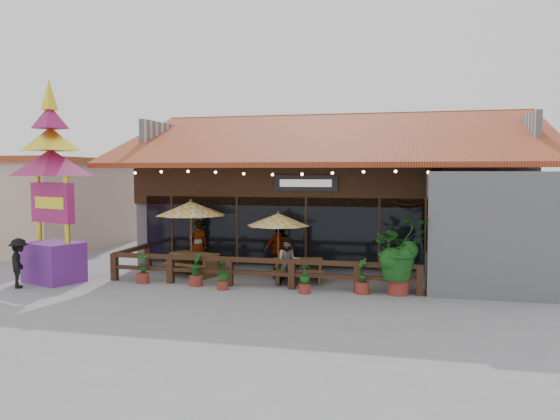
% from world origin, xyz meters
% --- Properties ---
extents(ground, '(100.00, 100.00, 0.00)m').
position_xyz_m(ground, '(0.00, 0.00, 0.00)').
color(ground, gray).
rests_on(ground, ground).
extents(restaurant_building, '(15.50, 14.73, 6.09)m').
position_xyz_m(restaurant_building, '(0.26, 6.61, 2.21)').
color(restaurant_building, '#B9B9BE').
rests_on(restaurant_building, ground).
extents(patio_railing, '(10.00, 2.60, 0.92)m').
position_xyz_m(patio_railing, '(-2.25, -0.27, 0.61)').
color(patio_railing, '#402516').
rests_on(patio_railing, ground).
extents(neighbor_building, '(8.40, 8.40, 4.22)m').
position_xyz_m(neighbor_building, '(-15.00, 6.00, 2.14)').
color(neighbor_building, '#BCA38E').
rests_on(neighbor_building, ground).
extents(umbrella_left, '(2.84, 2.84, 2.65)m').
position_xyz_m(umbrella_left, '(-4.41, 1.03, 2.31)').
color(umbrella_left, brown).
rests_on(umbrella_left, ground).
extents(umbrella_right, '(2.26, 2.26, 2.28)m').
position_xyz_m(umbrella_right, '(-1.28, 1.00, 1.99)').
color(umbrella_right, brown).
rests_on(umbrella_right, ground).
extents(picnic_table_left, '(2.02, 1.88, 0.79)m').
position_xyz_m(picnic_table_left, '(-4.22, 0.84, 0.53)').
color(picnic_table_left, brown).
rests_on(picnic_table_left, ground).
extents(picnic_table_right, '(1.85, 1.69, 0.76)m').
position_xyz_m(picnic_table_right, '(-0.52, 0.59, 0.51)').
color(picnic_table_right, brown).
rests_on(picnic_table_right, ground).
extents(thai_sign_tower, '(3.33, 3.33, 7.02)m').
position_xyz_m(thai_sign_tower, '(-8.28, -1.20, 3.71)').
color(thai_sign_tower, '#672589').
rests_on(thai_sign_tower, ground).
extents(tropical_plant, '(2.11, 2.01, 2.29)m').
position_xyz_m(tropical_plant, '(2.69, -0.52, 1.31)').
color(tropical_plant, maroon).
rests_on(tropical_plant, ground).
extents(diner_a, '(0.82, 0.75, 1.89)m').
position_xyz_m(diner_a, '(-4.34, 1.49, 0.94)').
color(diner_a, '#3C2413').
rests_on(diner_a, ground).
extents(diner_b, '(0.87, 0.76, 1.54)m').
position_xyz_m(diner_b, '(-0.70, -0.09, 0.77)').
color(diner_b, '#3C2413').
rests_on(diner_b, ground).
extents(diner_c, '(1.09, 0.67, 1.74)m').
position_xyz_m(diner_c, '(-1.40, 1.64, 0.87)').
color(diner_c, '#3C2413').
rests_on(diner_c, ground).
extents(pedestrian, '(1.03, 1.15, 1.55)m').
position_xyz_m(pedestrian, '(-8.74, -2.26, 0.77)').
color(pedestrian, black).
rests_on(pedestrian, ground).
extents(planter_a, '(0.42, 0.40, 0.99)m').
position_xyz_m(planter_a, '(-5.36, -0.73, 0.41)').
color(planter_a, maroon).
rests_on(planter_a, ground).
extents(planter_b, '(0.42, 0.42, 1.03)m').
position_xyz_m(planter_b, '(-3.53, -0.73, 0.47)').
color(planter_b, maroon).
rests_on(planter_b, ground).
extents(planter_c, '(0.61, 0.57, 0.85)m').
position_xyz_m(planter_c, '(-2.53, -1.07, 0.48)').
color(planter_c, maroon).
rests_on(planter_c, ground).
extents(planter_d, '(0.45, 0.45, 0.88)m').
position_xyz_m(planter_d, '(-0.00, -1.00, 0.43)').
color(planter_d, maroon).
rests_on(planter_d, ground).
extents(planter_e, '(0.43, 0.45, 1.06)m').
position_xyz_m(planter_e, '(1.65, -0.65, 0.44)').
color(planter_e, maroon).
rests_on(planter_e, ground).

